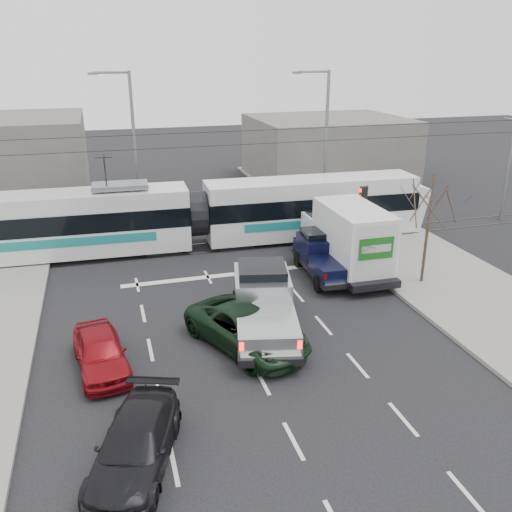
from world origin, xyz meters
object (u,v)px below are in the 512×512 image
object	(u,v)px
traffic_signal	(364,206)
silver_pickup	(263,301)
navy_pickup	(323,255)
street_lamp_far	(131,139)
bare_tree	(430,204)
dark_car	(135,445)
green_car	(247,329)
red_car	(100,352)
street_lamp_near	(323,136)
tram	(196,215)
box_truck	(347,239)

from	to	relation	value
traffic_signal	silver_pickup	bearing A→B (deg)	-139.58
navy_pickup	street_lamp_far	bearing A→B (deg)	128.12
bare_tree	street_lamp_far	size ratio (longest dim) A/B	0.56
bare_tree	dark_car	bearing A→B (deg)	-148.60
green_car	red_car	xyz separation A→B (m)	(-5.09, -0.08, -0.05)
bare_tree	street_lamp_near	size ratio (longest dim) A/B	0.56
street_lamp_far	silver_pickup	world-z (taller)	street_lamp_far
tram	street_lamp_near	bearing A→B (deg)	24.67
box_truck	traffic_signal	bearing A→B (deg)	46.10
street_lamp_far	tram	bearing A→B (deg)	-63.71
silver_pickup	navy_pickup	distance (m)	6.08
bare_tree	street_lamp_near	xyz separation A→B (m)	(-0.29, 11.50, 1.32)
street_lamp_near	box_truck	world-z (taller)	street_lamp_near
traffic_signal	dark_car	bearing A→B (deg)	-135.32
street_lamp_far	green_car	bearing A→B (deg)	-81.20
bare_tree	red_car	size ratio (longest dim) A/B	1.28
traffic_signal	dark_car	xyz separation A→B (m)	(-12.38, -12.24, -2.10)
tram	red_car	distance (m)	12.41
navy_pickup	red_car	world-z (taller)	navy_pickup
tram	red_car	world-z (taller)	tram
tram	box_truck	size ratio (longest dim) A/B	3.71
green_car	dark_car	distance (m)	6.62
street_lamp_near	red_car	world-z (taller)	street_lamp_near
tram	green_car	world-z (taller)	tram
traffic_signal	tram	xyz separation A→B (m)	(-7.87, 3.86, -0.93)
green_car	bare_tree	bearing A→B (deg)	-4.75
traffic_signal	tram	distance (m)	8.82
traffic_signal	dark_car	distance (m)	17.54
traffic_signal	street_lamp_far	distance (m)	14.47
green_car	street_lamp_near	bearing A→B (deg)	34.74
navy_pickup	dark_car	xyz separation A→B (m)	(-9.54, -10.54, -0.36)
red_car	box_truck	bearing A→B (deg)	18.58
street_lamp_near	box_truck	distance (m)	10.02
street_lamp_near	green_car	distance (m)	17.77
red_car	green_car	bearing A→B (deg)	-6.73
silver_pickup	navy_pickup	size ratio (longest dim) A/B	1.34
street_lamp_far	red_car	xyz separation A→B (m)	(-2.50, -16.81, -4.45)
silver_pickup	green_car	size ratio (longest dim) A/B	1.28
street_lamp_far	tram	world-z (taller)	street_lamp_far
bare_tree	box_truck	xyz separation A→B (m)	(-2.70, 2.40, -2.13)
street_lamp_far	box_truck	distance (m)	14.75
green_car	tram	bearing A→B (deg)	64.89
street_lamp_far	traffic_signal	bearing A→B (deg)	-41.72
bare_tree	street_lamp_near	world-z (taller)	street_lamp_near
street_lamp_far	red_car	world-z (taller)	street_lamp_far
bare_tree	red_car	distance (m)	14.99
red_car	tram	bearing A→B (deg)	57.00
bare_tree	traffic_signal	bearing A→B (deg)	105.76
street_lamp_near	tram	world-z (taller)	street_lamp_near
bare_tree	tram	size ratio (longest dim) A/B	0.20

